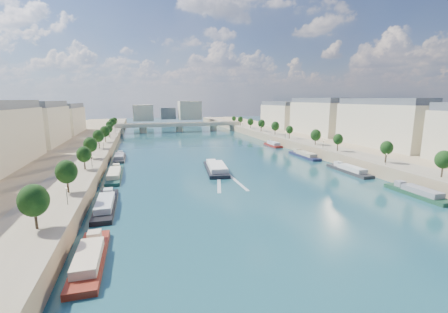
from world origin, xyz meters
TOP-DOWN VIEW (x-y plane):
  - ground at (0.00, 100.00)m, footprint 700.00×700.00m
  - quay_left at (-72.00, 100.00)m, footprint 44.00×520.00m
  - quay_right at (72.00, 100.00)m, footprint 44.00×520.00m
  - pave_left at (-57.00, 100.00)m, footprint 14.00×520.00m
  - pave_right at (57.00, 100.00)m, footprint 14.00×520.00m
  - trees_left at (-55.00, 102.00)m, footprint 4.80×268.80m
  - trees_right at (55.00, 110.00)m, footprint 4.80×268.80m
  - lamps_left at (-52.50, 90.00)m, footprint 0.36×200.36m
  - lamps_right at (52.50, 105.00)m, footprint 0.36×200.36m
  - buildings_left at (-85.00, 112.00)m, footprint 16.00×226.00m
  - buildings_right at (85.00, 112.00)m, footprint 16.00×226.00m
  - skyline at (3.19, 319.52)m, footprint 79.00×42.00m
  - bridge at (0.00, 229.91)m, footprint 112.00×12.00m
  - tour_barge at (-5.88, 73.21)m, footprint 11.31×28.20m
  - wake at (-5.88, 56.60)m, footprint 10.91×26.01m
  - moored_barges_left at (-45.50, 43.83)m, footprint 5.00×155.84m
  - moored_barges_right at (45.50, 54.49)m, footprint 5.00×161.24m

SIDE VIEW (x-z plane):
  - ground at x=0.00m, z-range 0.00..0.00m
  - wake at x=-5.88m, z-range 0.00..0.04m
  - moored_barges_right at x=45.50m, z-range -0.96..2.64m
  - moored_barges_left at x=-45.50m, z-range -0.96..2.64m
  - tour_barge at x=-5.88m, z-range -0.85..2.91m
  - quay_left at x=-72.00m, z-range 0.00..5.00m
  - quay_right at x=72.00m, z-range 0.00..5.00m
  - pave_left at x=-57.00m, z-range 5.00..5.10m
  - pave_right at x=57.00m, z-range 5.00..5.10m
  - bridge at x=0.00m, z-range 1.01..9.16m
  - lamps_left at x=-52.50m, z-range 5.64..9.92m
  - lamps_right at x=52.50m, z-range 5.64..9.92m
  - trees_left at x=-55.00m, z-range 6.35..14.61m
  - trees_right at x=55.00m, z-range 6.35..14.61m
  - skyline at x=3.19m, z-range 3.66..25.66m
  - buildings_left at x=-85.00m, z-range 4.85..28.05m
  - buildings_right at x=85.00m, z-range 4.85..28.05m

